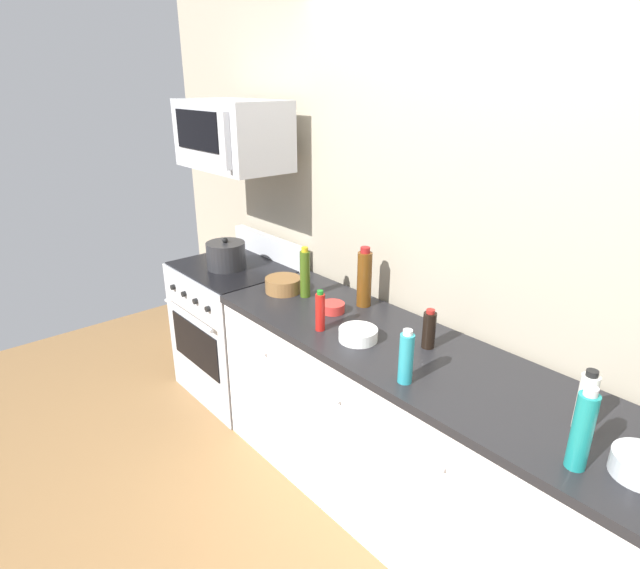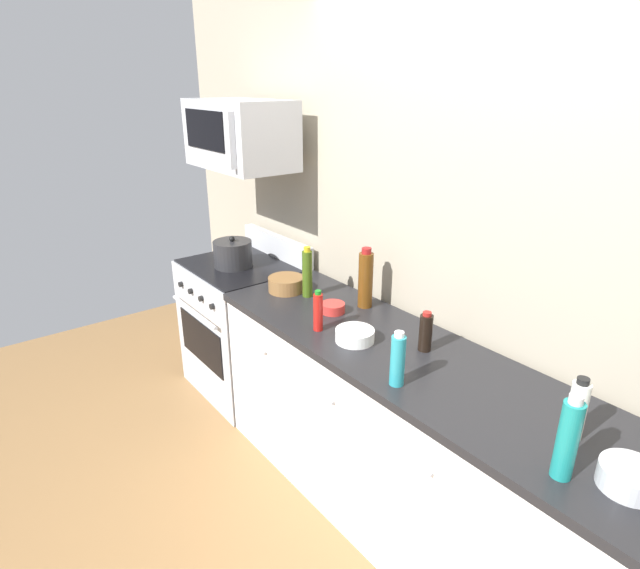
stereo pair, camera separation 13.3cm
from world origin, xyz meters
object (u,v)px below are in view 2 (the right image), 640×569
at_px(range_oven, 245,326).
at_px(bowl_steel_prep, 630,477).
at_px(bottle_wine_amber, 366,279).
at_px(bottle_sparkling_teal, 568,439).
at_px(bottle_vinegar_white, 577,410).
at_px(bottle_dish_soap, 398,360).
at_px(bottle_soy_sauce_dark, 426,332).
at_px(bowl_white_ceramic, 355,335).
at_px(microwave, 240,134).
at_px(stockpot, 233,254).
at_px(bowl_red_small, 333,307).
at_px(bowl_wooden_salad, 286,284).
at_px(bottle_hot_sauce_red, 318,311).
at_px(bottle_olive_oil, 307,273).

relative_size(range_oven, bowl_steel_prep, 5.92).
xyz_separation_m(bottle_wine_amber, bowl_steel_prep, (1.48, -0.27, -0.12)).
relative_size(range_oven, bottle_sparkling_teal, 3.68).
distance_m(bottle_vinegar_white, bottle_dish_soap, 0.65).
distance_m(bottle_soy_sauce_dark, bowl_white_ceramic, 0.33).
xyz_separation_m(microwave, stockpot, (-0.00, -0.10, -0.74)).
height_order(bowl_red_small, bowl_wooden_salad, bowl_wooden_salad).
bearing_deg(bottle_hot_sauce_red, stockpot, 173.48).
relative_size(bottle_vinegar_white, stockpot, 0.93).
bearing_deg(bottle_wine_amber, microwave, -171.35).
relative_size(microwave, bottle_soy_sauce_dark, 3.97).
distance_m(bowl_red_small, bowl_steel_prep, 1.53).
bearing_deg(stockpot, bottle_vinegar_white, 1.82).
xyz_separation_m(microwave, bowl_steel_prep, (2.47, -0.12, -0.79)).
distance_m(bottle_olive_oil, bottle_wine_amber, 0.34).
distance_m(bottle_soy_sauce_dark, bottle_sparkling_teal, 0.85).
distance_m(bowl_wooden_salad, stockpot, 0.56).
height_order(bottle_olive_oil, bottle_dish_soap, bottle_olive_oil).
bearing_deg(bottle_dish_soap, stockpot, 174.19).
bearing_deg(bottle_sparkling_teal, bottle_dish_soap, -177.54).
relative_size(bottle_vinegar_white, bowl_white_ceramic, 1.26).
bearing_deg(bottle_wine_amber, bottle_vinegar_white, -8.10).
bearing_deg(bottle_sparkling_teal, bowl_steel_prep, 37.54).
bearing_deg(bottle_wine_amber, bottle_olive_oil, -151.91).
bearing_deg(stockpot, bottle_wine_amber, 14.05).
relative_size(bottle_soy_sauce_dark, stockpot, 0.75).
bearing_deg(bottle_olive_oil, bottle_soy_sauce_dark, 3.32).
xyz_separation_m(range_oven, bottle_hot_sauce_red, (1.07, -0.18, 0.55)).
bearing_deg(range_oven, bowl_steel_prep, -1.78).
height_order(bottle_soy_sauce_dark, bottle_dish_soap, bottle_dish_soap).
bearing_deg(bottle_wine_amber, bowl_steel_prep, -10.49).
distance_m(range_oven, bottle_wine_amber, 1.18).
bearing_deg(microwave, bottle_vinegar_white, -0.68).
xyz_separation_m(bottle_soy_sauce_dark, bowl_wooden_salad, (-0.97, -0.10, -0.05)).
distance_m(bottle_soy_sauce_dark, bowl_steel_prep, 0.97).
height_order(range_oven, bowl_wooden_salad, range_oven).
relative_size(bowl_steel_prep, stockpot, 0.73).
bearing_deg(bowl_white_ceramic, microwave, 173.05).
relative_size(bottle_olive_oil, bottle_hot_sauce_red, 1.40).
height_order(bottle_soy_sauce_dark, stockpot, stockpot).
xyz_separation_m(bottle_wine_amber, bottle_sparkling_teal, (1.33, -0.39, -0.02)).
distance_m(bottle_olive_oil, bottle_sparkling_teal, 1.65).
relative_size(bottle_dish_soap, bowl_steel_prep, 1.29).
bearing_deg(bowl_white_ceramic, stockpot, 177.45).
height_order(bottle_olive_oil, bowl_white_ceramic, bottle_olive_oil).
relative_size(bottle_wine_amber, bottle_dish_soap, 1.41).
bearing_deg(bottle_vinegar_white, range_oven, -179.54).
distance_m(bottle_hot_sauce_red, bottle_sparkling_teal, 1.26).
height_order(bowl_wooden_salad, bowl_steel_prep, bowl_wooden_salad).
relative_size(bowl_wooden_salad, bowl_steel_prep, 1.14).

